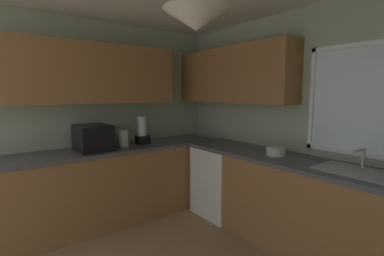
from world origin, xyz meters
The scene contains 9 objects.
room_shell centered at (-0.41, 0.46, 1.70)m, with size 4.20×3.33×2.53m.
counter_run_left centered at (-1.73, 0.00, 0.46)m, with size 0.65×2.94×0.92m.
counter_run_back centered at (0.21, 1.29, 0.46)m, with size 3.29×0.65×0.92m.
dishwasher centered at (-1.07, 1.26, 0.44)m, with size 0.60×0.60×0.87m, color white.
microwave centered at (-1.73, -0.17, 1.06)m, with size 0.48×0.36×0.29m, color black.
kettle centered at (-1.71, 0.18, 1.02)m, with size 0.15×0.15×0.21m, color #B7B7BC.
sink_assembly centered at (0.50, 1.30, 0.93)m, with size 0.57×0.40×0.19m.
bowl centered at (-0.29, 1.29, 0.96)m, with size 0.20×0.20×0.09m, color beige.
blender_appliance centered at (-1.73, 0.46, 1.08)m, with size 0.15×0.15×0.36m.
Camera 1 is at (1.48, -1.14, 1.57)m, focal length 25.80 mm.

